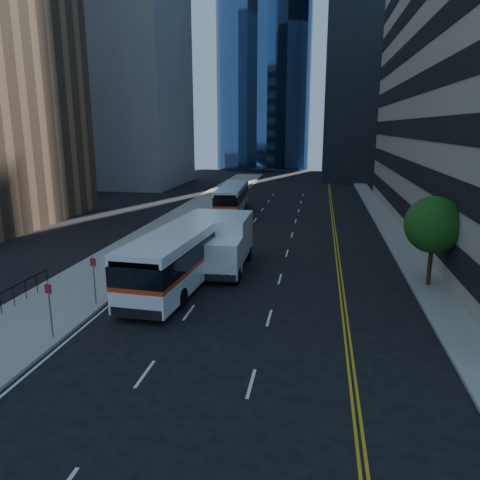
{
  "coord_description": "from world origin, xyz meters",
  "views": [
    {
      "loc": [
        2.63,
        -18.91,
        8.95
      ],
      "look_at": [
        -1.62,
        6.08,
        2.8
      ],
      "focal_mm": 35.0,
      "sensor_mm": 36.0,
      "label": 1
    }
  ],
  "objects": [
    {
      "name": "bus_front",
      "position": [
        -5.01,
        6.43,
        1.8
      ],
      "size": [
        3.68,
        12.95,
        3.3
      ],
      "rotation": [
        0.0,
        0.0,
        -0.07
      ],
      "color": "white",
      "rests_on": "ground"
    },
    {
      "name": "ground",
      "position": [
        0.0,
        0.0,
        0.0
      ],
      "size": [
        160.0,
        160.0,
        0.0
      ],
      "primitive_type": "plane",
      "color": "black",
      "rests_on": "ground"
    },
    {
      "name": "street_tree",
      "position": [
        9.0,
        8.0,
        3.64
      ],
      "size": [
        3.2,
        3.2,
        5.1
      ],
      "color": "#332114",
      "rests_on": "sidewalk_east"
    },
    {
      "name": "bus_rear",
      "position": [
        -6.51,
        29.82,
        1.57
      ],
      "size": [
        3.1,
        11.27,
        2.87
      ],
      "rotation": [
        0.0,
        0.0,
        0.06
      ],
      "color": "silver",
      "rests_on": "ground"
    },
    {
      "name": "sidewalk_west",
      "position": [
        -10.5,
        25.0,
        0.07
      ],
      "size": [
        5.0,
        90.0,
        0.15
      ],
      "primitive_type": "cube",
      "color": "gray",
      "rests_on": "ground"
    },
    {
      "name": "sidewalk_east",
      "position": [
        9.0,
        25.0,
        0.07
      ],
      "size": [
        2.0,
        90.0,
        0.15
      ],
      "primitive_type": "cube",
      "color": "gray",
      "rests_on": "ground"
    },
    {
      "name": "box_truck",
      "position": [
        -3.0,
        9.49,
        1.74
      ],
      "size": [
        2.5,
        6.94,
        3.3
      ],
      "rotation": [
        0.0,
        0.0,
        0.02
      ],
      "color": "white",
      "rests_on": "ground"
    },
    {
      "name": "office_tower_north",
      "position": [
        18.0,
        72.0,
        30.0
      ],
      "size": [
        30.0,
        28.0,
        60.0
      ],
      "primitive_type": "cube",
      "color": "gray",
      "rests_on": "ground"
    },
    {
      "name": "midrise_west",
      "position": [
        -28.0,
        52.0,
        17.5
      ],
      "size": [
        18.0,
        18.0,
        35.0
      ],
      "primitive_type": "cube",
      "color": "gray",
      "rests_on": "ground"
    }
  ]
}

